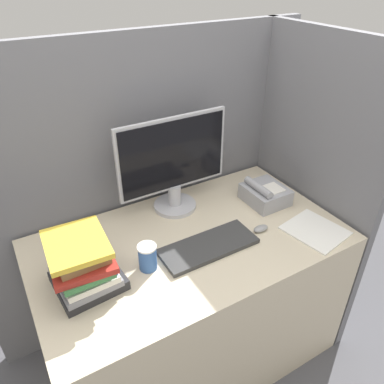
% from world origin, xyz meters
% --- Properties ---
extents(cubicle_panel_rear, '(1.76, 0.04, 1.57)m').
position_xyz_m(cubicle_panel_rear, '(0.00, 0.81, 0.78)').
color(cubicle_panel_rear, slate).
rests_on(cubicle_panel_rear, ground_plane).
extents(cubicle_panel_right, '(0.04, 0.84, 1.57)m').
position_xyz_m(cubicle_panel_right, '(0.72, 0.42, 0.78)').
color(cubicle_panel_right, slate).
rests_on(cubicle_panel_right, ground_plane).
extents(desk, '(1.36, 0.78, 0.76)m').
position_xyz_m(desk, '(0.00, 0.39, 0.38)').
color(desk, beige).
rests_on(desk, ground_plane).
extents(monitor, '(0.54, 0.21, 0.47)m').
position_xyz_m(monitor, '(0.06, 0.65, 0.99)').
color(monitor, '#B7B7BC').
rests_on(monitor, desk).
extents(keyboard, '(0.42, 0.17, 0.02)m').
position_xyz_m(keyboard, '(0.04, 0.30, 0.77)').
color(keyboard, '#333333').
rests_on(keyboard, desk).
extents(mouse, '(0.07, 0.04, 0.03)m').
position_xyz_m(mouse, '(0.30, 0.28, 0.78)').
color(mouse, gray).
rests_on(mouse, desk).
extents(coffee_cup, '(0.08, 0.08, 0.11)m').
position_xyz_m(coffee_cup, '(-0.23, 0.32, 0.82)').
color(coffee_cup, '#335999').
rests_on(coffee_cup, desk).
extents(book_stack, '(0.26, 0.28, 0.22)m').
position_xyz_m(book_stack, '(-0.48, 0.36, 0.87)').
color(book_stack, '#262628').
rests_on(book_stack, desk).
extents(desk_telephone, '(0.19, 0.21, 0.12)m').
position_xyz_m(desk_telephone, '(0.47, 0.46, 0.81)').
color(desk_telephone, '#99999E').
rests_on(desk_telephone, desk).
extents(paper_pile, '(0.26, 0.28, 0.01)m').
position_xyz_m(paper_pile, '(0.51, 0.15, 0.77)').
color(paper_pile, white).
rests_on(paper_pile, desk).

